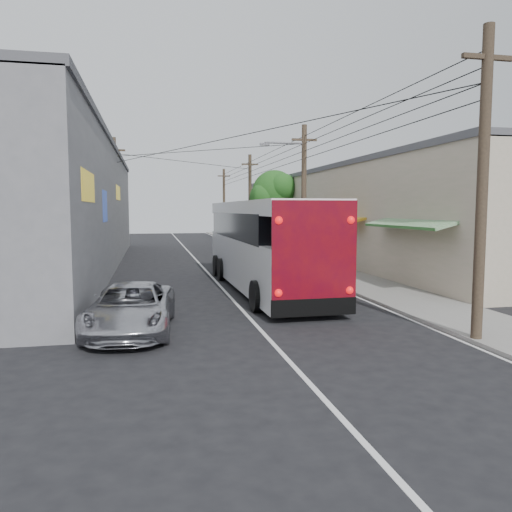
{
  "coord_description": "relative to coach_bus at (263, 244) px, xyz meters",
  "views": [
    {
      "loc": [
        -3.04,
        -13.24,
        3.46
      ],
      "look_at": [
        1.21,
        6.77,
        1.54
      ],
      "focal_mm": 35.0,
      "sensor_mm": 36.0,
      "label": 1
    }
  ],
  "objects": [
    {
      "name": "ground",
      "position": [
        -1.72,
        -7.65,
        -1.96
      ],
      "size": [
        120.0,
        120.0,
        0.0
      ],
      "primitive_type": "plane",
      "color": "black",
      "rests_on": "ground"
    },
    {
      "name": "sidewalk",
      "position": [
        4.78,
        12.35,
        -1.9
      ],
      "size": [
        3.0,
        80.0,
        0.12
      ],
      "primitive_type": "cube",
      "color": "slate",
      "rests_on": "ground"
    },
    {
      "name": "building_right",
      "position": [
        9.27,
        14.35,
        1.19
      ],
      "size": [
        7.09,
        40.0,
        6.25
      ],
      "color": "beige",
      "rests_on": "ground"
    },
    {
      "name": "building_left",
      "position": [
        -10.22,
        10.35,
        1.69
      ],
      "size": [
        7.2,
        36.0,
        7.25
      ],
      "color": "gray",
      "rests_on": "ground"
    },
    {
      "name": "utility_poles",
      "position": [
        1.4,
        12.68,
        2.17
      ],
      "size": [
        11.8,
        45.28,
        8.0
      ],
      "color": "#473828",
      "rests_on": "ground"
    },
    {
      "name": "street_tree",
      "position": [
        5.15,
        18.37,
        2.72
      ],
      "size": [
        4.4,
        4.0,
        6.6
      ],
      "color": "#3F2B19",
      "rests_on": "ground"
    },
    {
      "name": "coach_bus",
      "position": [
        0.0,
        0.0,
        0.0
      ],
      "size": [
        3.14,
        13.16,
        3.78
      ],
      "rotation": [
        0.0,
        0.0,
        0.01
      ],
      "color": "white",
      "rests_on": "ground"
    },
    {
      "name": "jeepney",
      "position": [
        -5.33,
        -6.65,
        -1.28
      ],
      "size": [
        2.68,
        5.08,
        1.36
      ],
      "primitive_type": "imported",
      "rotation": [
        0.0,
        0.0,
        -0.09
      ],
      "color": "silver",
      "rests_on": "ground"
    },
    {
      "name": "parked_suv",
      "position": [
        2.64,
        10.19,
        -1.21
      ],
      "size": [
        2.61,
        5.36,
        1.5
      ],
      "primitive_type": "imported",
      "rotation": [
        0.0,
        0.0,
        0.1
      ],
      "color": "#A0A1A8",
      "rests_on": "ground"
    },
    {
      "name": "parked_car_mid",
      "position": [
        2.08,
        12.35,
        -1.15
      ],
      "size": [
        2.51,
        4.94,
        1.61
      ],
      "primitive_type": "imported",
      "rotation": [
        0.0,
        0.0,
        0.13
      ],
      "color": "#28292E",
      "rests_on": "ground"
    },
    {
      "name": "parked_car_far",
      "position": [
        2.88,
        21.4,
        -1.26
      ],
      "size": [
        1.55,
        4.27,
        1.4
      ],
      "primitive_type": "imported",
      "rotation": [
        0.0,
        0.0,
        -0.02
      ],
      "color": "black",
      "rests_on": "ground"
    },
    {
      "name": "pedestrian_near",
      "position": [
        3.68,
        3.64,
        -0.94
      ],
      "size": [
        0.75,
        0.62,
        1.79
      ],
      "primitive_type": "imported",
      "rotation": [
        0.0,
        0.0,
        2.81
      ],
      "color": "pink",
      "rests_on": "sidewalk"
    },
    {
      "name": "pedestrian_far",
      "position": [
        4.81,
        4.14,
        -0.99
      ],
      "size": [
        1.04,
        1.0,
        1.7
      ],
      "primitive_type": "imported",
      "rotation": [
        0.0,
        0.0,
        2.54
      ],
      "color": "#96B0DB",
      "rests_on": "sidewalk"
    }
  ]
}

